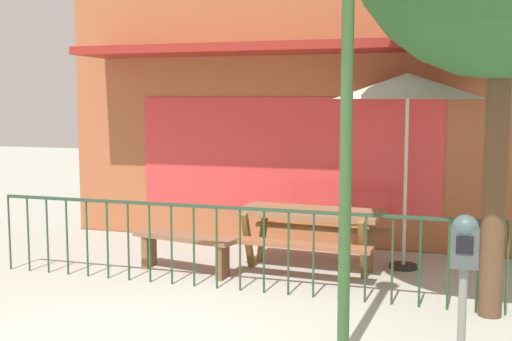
{
  "coord_description": "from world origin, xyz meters",
  "views": [
    {
      "loc": [
        2.42,
        -4.76,
        2.17
      ],
      "look_at": [
        0.21,
        2.35,
        1.34
      ],
      "focal_mm": 44.81,
      "sensor_mm": 36.0,
      "label": 1
    }
  ],
  "objects_px": {
    "patio_umbrella": "(408,87)",
    "street_lamp": "(348,38)",
    "parking_meter_near": "(464,262)",
    "picnic_table_left": "(310,222)",
    "patio_bench": "(185,245)"
  },
  "relations": [
    {
      "from": "picnic_table_left",
      "to": "street_lamp",
      "type": "distance_m",
      "value": 3.51
    },
    {
      "from": "patio_umbrella",
      "to": "street_lamp",
      "type": "height_order",
      "value": "street_lamp"
    },
    {
      "from": "picnic_table_left",
      "to": "parking_meter_near",
      "type": "height_order",
      "value": "parking_meter_near"
    },
    {
      "from": "picnic_table_left",
      "to": "patio_umbrella",
      "type": "distance_m",
      "value": 2.1
    },
    {
      "from": "patio_umbrella",
      "to": "parking_meter_near",
      "type": "distance_m",
      "value": 4.13
    },
    {
      "from": "patio_bench",
      "to": "street_lamp",
      "type": "xyz_separation_m",
      "value": [
        2.36,
        -2.11,
        2.3
      ]
    },
    {
      "from": "patio_umbrella",
      "to": "patio_bench",
      "type": "distance_m",
      "value": 3.43
    },
    {
      "from": "parking_meter_near",
      "to": "street_lamp",
      "type": "xyz_separation_m",
      "value": [
        -0.92,
        0.77,
        1.56
      ]
    },
    {
      "from": "picnic_table_left",
      "to": "patio_bench",
      "type": "xyz_separation_m",
      "value": [
        -1.47,
        -0.6,
        -0.26
      ]
    },
    {
      "from": "parking_meter_near",
      "to": "street_lamp",
      "type": "height_order",
      "value": "street_lamp"
    },
    {
      "from": "picnic_table_left",
      "to": "patio_bench",
      "type": "height_order",
      "value": "picnic_table_left"
    },
    {
      "from": "patio_umbrella",
      "to": "patio_bench",
      "type": "xyz_separation_m",
      "value": [
        -2.62,
        -1.01,
        -1.97
      ]
    },
    {
      "from": "parking_meter_near",
      "to": "street_lamp",
      "type": "distance_m",
      "value": 1.97
    },
    {
      "from": "picnic_table_left",
      "to": "patio_umbrella",
      "type": "bearing_deg",
      "value": 19.79
    },
    {
      "from": "street_lamp",
      "to": "parking_meter_near",
      "type": "bearing_deg",
      "value": -39.7
    }
  ]
}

